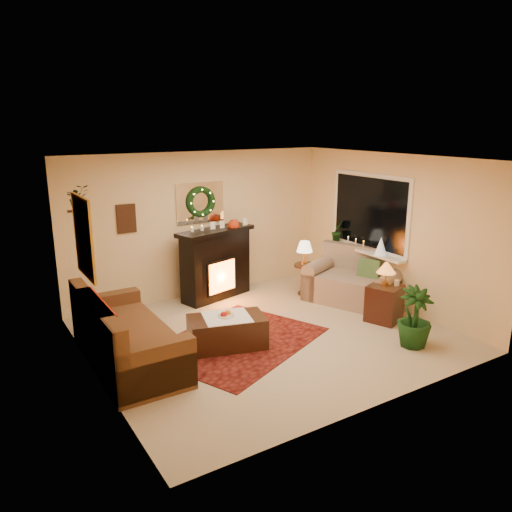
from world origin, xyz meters
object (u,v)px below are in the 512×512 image
fireplace (216,268)px  end_table_square (384,305)px  side_table_round (306,277)px  coffee_table (227,333)px  sofa (128,332)px  loveseat (354,279)px

fireplace → end_table_square: (1.77, -2.40, -0.28)m
side_table_round → coffee_table: side_table_round is taller
sofa → side_table_round: (3.63, 0.93, -0.10)m
side_table_round → coffee_table: size_ratio=0.54×
sofa → end_table_square: size_ratio=3.72×
loveseat → sofa: bearing=159.2°
loveseat → side_table_round: loveseat is taller
end_table_square → fireplace: bearing=126.3°
fireplace → coffee_table: 2.12m
sofa → side_table_round: sofa is taller
sofa → coffee_table: bearing=-11.0°
fireplace → end_table_square: bearing=-68.2°
fireplace → end_table_square: 3.00m
sofa → fireplace: fireplace is taller
loveseat → coffee_table: size_ratio=1.52×
side_table_round → end_table_square: side_table_round is taller
loveseat → fireplace: bearing=119.3°
coffee_table → side_table_round: bearing=43.2°
loveseat → coffee_table: (-2.77, -0.42, -0.21)m
sofa → coffee_table: size_ratio=2.05×
sofa → end_table_square: bearing=-10.4°
end_table_square → coffee_table: 2.64m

